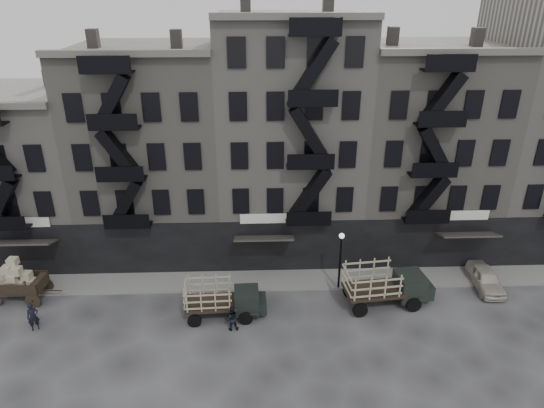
{
  "coord_description": "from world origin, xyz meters",
  "views": [
    {
      "loc": [
        -2.48,
        -24.64,
        19.08
      ],
      "look_at": [
        -1.45,
        4.0,
        5.79
      ],
      "focal_mm": 32.0,
      "sensor_mm": 36.0,
      "label": 1
    }
  ],
  "objects_px": {
    "wagon": "(15,277)",
    "stake_truck_west": "(223,297)",
    "pedestrian_mid": "(232,318)",
    "stake_truck_east": "(386,283)",
    "car_east": "(486,279)",
    "pedestrian_west": "(33,317)"
  },
  "relations": [
    {
      "from": "wagon",
      "to": "stake_truck_west",
      "type": "bearing_deg",
      "value": -5.07
    },
    {
      "from": "car_east",
      "to": "pedestrian_mid",
      "type": "distance_m",
      "value": 17.45
    },
    {
      "from": "stake_truck_east",
      "to": "car_east",
      "type": "bearing_deg",
      "value": 5.6
    },
    {
      "from": "wagon",
      "to": "stake_truck_east",
      "type": "distance_m",
      "value": 23.83
    },
    {
      "from": "pedestrian_west",
      "to": "pedestrian_mid",
      "type": "distance_m",
      "value": 11.81
    },
    {
      "from": "stake_truck_east",
      "to": "pedestrian_mid",
      "type": "bearing_deg",
      "value": -173.91
    },
    {
      "from": "wagon",
      "to": "stake_truck_east",
      "type": "xyz_separation_m",
      "value": [
        23.79,
        -1.4,
        -0.09
      ]
    },
    {
      "from": "pedestrian_west",
      "to": "pedestrian_mid",
      "type": "bearing_deg",
      "value": -30.41
    },
    {
      "from": "car_east",
      "to": "stake_truck_east",
      "type": "bearing_deg",
      "value": -165.54
    },
    {
      "from": "wagon",
      "to": "pedestrian_mid",
      "type": "bearing_deg",
      "value": -9.84
    },
    {
      "from": "stake_truck_west",
      "to": "pedestrian_west",
      "type": "relative_size",
      "value": 2.76
    },
    {
      "from": "car_east",
      "to": "pedestrian_mid",
      "type": "xyz_separation_m",
      "value": [
        -17.04,
        -3.78,
        0.14
      ]
    },
    {
      "from": "car_east",
      "to": "pedestrian_mid",
      "type": "bearing_deg",
      "value": -165.26
    },
    {
      "from": "stake_truck_east",
      "to": "pedestrian_mid",
      "type": "distance_m",
      "value": 10.0
    },
    {
      "from": "wagon",
      "to": "stake_truck_west",
      "type": "xyz_separation_m",
      "value": [
        13.48,
        -2.27,
        -0.29
      ]
    },
    {
      "from": "stake_truck_east",
      "to": "car_east",
      "type": "relative_size",
      "value": 1.46
    },
    {
      "from": "pedestrian_west",
      "to": "pedestrian_mid",
      "type": "relative_size",
      "value": 1.1
    },
    {
      "from": "pedestrian_mid",
      "to": "stake_truck_east",
      "type": "bearing_deg",
      "value": -173.31
    },
    {
      "from": "wagon",
      "to": "stake_truck_west",
      "type": "distance_m",
      "value": 13.68
    },
    {
      "from": "stake_truck_west",
      "to": "pedestrian_mid",
      "type": "distance_m",
      "value": 1.56
    },
    {
      "from": "stake_truck_west",
      "to": "pedestrian_mid",
      "type": "height_order",
      "value": "stake_truck_west"
    },
    {
      "from": "pedestrian_mid",
      "to": "wagon",
      "type": "bearing_deg",
      "value": -20.38
    }
  ]
}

